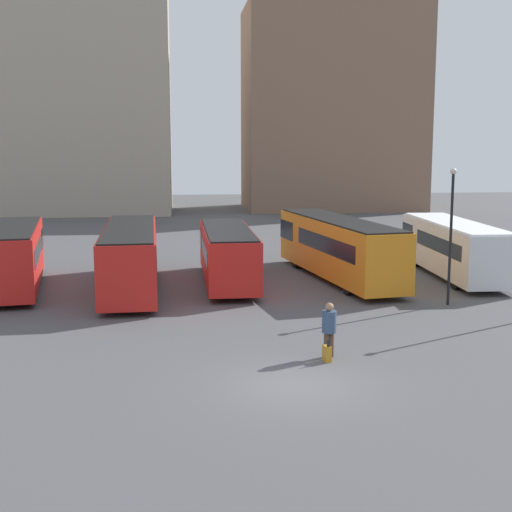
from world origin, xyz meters
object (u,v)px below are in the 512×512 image
at_px(traveler, 329,325).
at_px(lamp_post_1, 451,226).
at_px(suitcase, 327,353).
at_px(bus_1, 130,255).
at_px(bus_0, 13,255).
at_px(bus_3, 338,246).
at_px(bus_2, 227,253).
at_px(bus_4, 454,247).

bearing_deg(traveler, lamp_post_1, -54.40).
bearing_deg(suitcase, traveler, -28.94).
distance_m(bus_1, suitcase, 14.56).
bearing_deg(bus_0, bus_3, -94.40).
relative_size(bus_2, bus_3, 0.79).
bearing_deg(bus_4, bus_1, 96.97).
bearing_deg(bus_0, bus_2, -95.56).
relative_size(bus_1, lamp_post_1, 1.98).
distance_m(traveler, suitcase, 0.98).
bearing_deg(bus_2, bus_3, -84.66).
distance_m(bus_1, bus_3, 10.82).
height_order(bus_1, suitcase, bus_1).
bearing_deg(lamp_post_1, suitcase, -132.97).
height_order(bus_0, suitcase, bus_0).
bearing_deg(bus_4, suitcase, 146.65).
distance_m(bus_3, suitcase, 14.72).
bearing_deg(bus_4, lamp_post_1, 158.40).
bearing_deg(bus_1, bus_0, 82.02).
xyz_separation_m(traveler, lamp_post_1, (6.91, 7.10, 2.43)).
xyz_separation_m(bus_1, bus_3, (10.70, 1.63, 0.06)).
distance_m(bus_1, bus_2, 4.95).
xyz_separation_m(bus_2, lamp_post_1, (9.41, -6.04, 1.99)).
relative_size(bus_3, traveler, 6.79).
bearing_deg(bus_3, lamp_post_1, -161.06).
height_order(bus_0, bus_1, bus_0).
height_order(bus_2, traveler, bus_2).
xyz_separation_m(bus_0, traveler, (13.05, -12.70, -0.59)).
xyz_separation_m(bus_1, traveler, (7.33, -12.10, -0.58)).
relative_size(bus_2, bus_4, 0.93).
distance_m(bus_3, bus_4, 6.38).
bearing_deg(bus_3, traveler, 157.02).
relative_size(bus_2, lamp_post_1, 1.65).
bearing_deg(suitcase, bus_3, -24.14).
bearing_deg(bus_0, lamp_post_1, -113.66).
relative_size(bus_1, traveler, 6.43).
bearing_deg(suitcase, bus_2, -0.49).
height_order(bus_0, lamp_post_1, lamp_post_1).
distance_m(bus_0, lamp_post_1, 20.81).
relative_size(bus_1, bus_4, 1.11).
xyz_separation_m(bus_1, bus_4, (17.07, 1.64, -0.07)).
relative_size(bus_3, lamp_post_1, 2.09).
bearing_deg(suitcase, lamp_post_1, -53.18).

